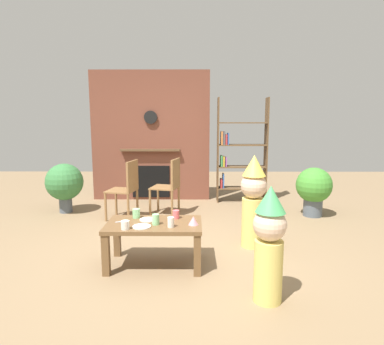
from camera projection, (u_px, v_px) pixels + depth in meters
The scene contains 19 objects.
ground_plane at pixel (179, 250), 3.86m from camera, with size 12.00×12.00×0.00m, color #846B4C.
brick_fireplace_feature at pixel (151, 137), 6.25m from camera, with size 2.20×0.28×2.40m.
bookshelf at pixel (238, 153), 6.09m from camera, with size 0.90×0.28×1.90m.
coffee_table at pixel (154, 230), 3.42m from camera, with size 0.97×0.57×0.46m.
paper_cup_near_left at pixel (125, 225), 3.20m from camera, with size 0.08×0.08×0.09m, color silver.
paper_cup_near_right at pixel (136, 213), 3.58m from camera, with size 0.08×0.08×0.10m, color #8CD18C.
paper_cup_center at pixel (156, 219), 3.34m from camera, with size 0.07×0.07×0.11m, color #8CD18C.
paper_cup_far_left at pixel (176, 214), 3.56m from camera, with size 0.07×0.07×0.09m, color #E5666B.
paper_cup_far_right at pixel (171, 222), 3.27m from camera, with size 0.07×0.07×0.10m, color silver.
paper_plate_front at pixel (142, 227), 3.27m from camera, with size 0.18×0.18×0.01m, color white.
paper_plate_rear at pixel (148, 220), 3.50m from camera, with size 0.17×0.17×0.01m, color white.
birthday_cake_slice at pixel (193, 220), 3.34m from camera, with size 0.10×0.10×0.09m, color pink.
table_fork at pixel (123, 221), 3.45m from camera, with size 0.15×0.02×0.01m, color silver.
child_with_cone_hat at pixel (269, 241), 2.71m from camera, with size 0.27×0.27×0.98m.
child_in_pink at pixel (253, 199), 3.91m from camera, with size 0.30×0.30×1.10m.
dining_chair_left at pixel (127, 186), 5.02m from camera, with size 0.47×0.47×0.90m.
dining_chair_middle at pixel (170, 183), 5.25m from camera, with size 0.49×0.49×0.90m.
potted_plant_tall at pixel (314, 188), 5.19m from camera, with size 0.55×0.55×0.77m.
potted_plant_short at pixel (64, 183), 5.40m from camera, with size 0.60×0.60×0.81m.
Camera 1 is at (0.17, -3.67, 1.50)m, focal length 31.12 mm.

